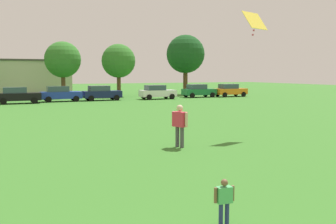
{
  "coord_description": "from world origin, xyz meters",
  "views": [
    {
      "loc": [
        -1.9,
        -3.16,
        3.09
      ],
      "look_at": [
        3.56,
        9.07,
        1.72
      ],
      "focal_mm": 40.56,
      "sensor_mm": 36.0,
      "label": 1
    }
  ],
  "objects_px": {
    "parked_car_blue_3": "(60,94)",
    "parked_car_white_5": "(157,92)",
    "child_kite_flyer": "(224,198)",
    "tree_far_right": "(185,54)",
    "parked_car_orange_7": "(230,90)",
    "tree_center": "(63,60)",
    "kite": "(255,21)",
    "tree_right": "(119,61)",
    "parked_car_green_6": "(198,91)",
    "adult_bystander": "(180,122)",
    "parked_car_black_2": "(18,95)",
    "parked_car_navy_4": "(101,93)"
  },
  "relations": [
    {
      "from": "kite",
      "to": "parked_car_black_2",
      "type": "xyz_separation_m",
      "value": [
        -9.8,
        26.21,
        -4.74
      ]
    },
    {
      "from": "parked_car_blue_3",
      "to": "tree_far_right",
      "type": "distance_m",
      "value": 20.8
    },
    {
      "from": "parked_car_black_2",
      "to": "tree_center",
      "type": "xyz_separation_m",
      "value": [
        5.82,
        8.01,
        3.94
      ]
    },
    {
      "from": "parked_car_navy_4",
      "to": "child_kite_flyer",
      "type": "bearing_deg",
      "value": -100.31
    },
    {
      "from": "child_kite_flyer",
      "to": "kite",
      "type": "relative_size",
      "value": 0.64
    },
    {
      "from": "child_kite_flyer",
      "to": "tree_center",
      "type": "bearing_deg",
      "value": 89.95
    },
    {
      "from": "parked_car_white_5",
      "to": "tree_far_right",
      "type": "distance_m",
      "value": 12.06
    },
    {
      "from": "adult_bystander",
      "to": "tree_right",
      "type": "xyz_separation_m",
      "value": [
        7.87,
        34.98,
        3.65
      ]
    },
    {
      "from": "kite",
      "to": "tree_far_right",
      "type": "bearing_deg",
      "value": 68.54
    },
    {
      "from": "parked_car_blue_3",
      "to": "tree_right",
      "type": "xyz_separation_m",
      "value": [
        8.55,
        6.27,
        3.85
      ]
    },
    {
      "from": "parked_car_orange_7",
      "to": "child_kite_flyer",
      "type": "bearing_deg",
      "value": -123.45
    },
    {
      "from": "child_kite_flyer",
      "to": "adult_bystander",
      "type": "distance_m",
      "value": 8.24
    },
    {
      "from": "child_kite_flyer",
      "to": "parked_car_green_6",
      "type": "distance_m",
      "value": 41.59
    },
    {
      "from": "tree_far_right",
      "to": "parked_car_white_5",
      "type": "bearing_deg",
      "value": -134.61
    },
    {
      "from": "adult_bystander",
      "to": "tree_center",
      "type": "bearing_deg",
      "value": -23.76
    },
    {
      "from": "tree_center",
      "to": "tree_right",
      "type": "bearing_deg",
      "value": -4.66
    },
    {
      "from": "parked_car_green_6",
      "to": "adult_bystander",
      "type": "bearing_deg",
      "value": -119.97
    },
    {
      "from": "parked_car_navy_4",
      "to": "tree_far_right",
      "type": "relative_size",
      "value": 0.5
    },
    {
      "from": "parked_car_white_5",
      "to": "parked_car_green_6",
      "type": "relative_size",
      "value": 1.0
    },
    {
      "from": "child_kite_flyer",
      "to": "tree_far_right",
      "type": "bearing_deg",
      "value": 68.79
    },
    {
      "from": "parked_car_green_6",
      "to": "tree_center",
      "type": "height_order",
      "value": "tree_center"
    },
    {
      "from": "parked_car_orange_7",
      "to": "parked_car_blue_3",
      "type": "bearing_deg",
      "value": 179.51
    },
    {
      "from": "tree_far_right",
      "to": "adult_bystander",
      "type": "bearing_deg",
      "value": -116.99
    },
    {
      "from": "tree_center",
      "to": "parked_car_green_6",
      "type": "bearing_deg",
      "value": -22.27
    },
    {
      "from": "tree_center",
      "to": "tree_right",
      "type": "xyz_separation_m",
      "value": [
        7.15,
        -0.58,
        -0.09
      ]
    },
    {
      "from": "parked_car_navy_4",
      "to": "tree_right",
      "type": "relative_size",
      "value": 0.62
    },
    {
      "from": "parked_car_blue_3",
      "to": "parked_car_orange_7",
      "type": "bearing_deg",
      "value": -0.49
    },
    {
      "from": "parked_car_black_2",
      "to": "tree_right",
      "type": "bearing_deg",
      "value": 29.78
    },
    {
      "from": "tree_right",
      "to": "parked_car_green_6",
      "type": "bearing_deg",
      "value": -34.0
    },
    {
      "from": "parked_car_blue_3",
      "to": "child_kite_flyer",
      "type": "bearing_deg",
      "value": -93.24
    },
    {
      "from": "tree_right",
      "to": "kite",
      "type": "bearing_deg",
      "value": -95.4
    },
    {
      "from": "parked_car_white_5",
      "to": "parked_car_orange_7",
      "type": "distance_m",
      "value": 10.71
    },
    {
      "from": "child_kite_flyer",
      "to": "parked_car_orange_7",
      "type": "height_order",
      "value": "parked_car_orange_7"
    },
    {
      "from": "adult_bystander",
      "to": "tree_right",
      "type": "height_order",
      "value": "tree_right"
    },
    {
      "from": "parked_car_blue_3",
      "to": "tree_center",
      "type": "bearing_deg",
      "value": 78.51
    },
    {
      "from": "parked_car_navy_4",
      "to": "parked_car_green_6",
      "type": "distance_m",
      "value": 12.86
    },
    {
      "from": "parked_car_green_6",
      "to": "tree_right",
      "type": "xyz_separation_m",
      "value": [
        -8.86,
        5.98,
        3.85
      ]
    },
    {
      "from": "tree_far_right",
      "to": "child_kite_flyer",
      "type": "bearing_deg",
      "value": -115.72
    },
    {
      "from": "kite",
      "to": "tree_right",
      "type": "bearing_deg",
      "value": 84.6
    },
    {
      "from": "parked_car_orange_7",
      "to": "tree_center",
      "type": "relative_size",
      "value": 0.6
    },
    {
      "from": "parked_car_black_2",
      "to": "tree_center",
      "type": "relative_size",
      "value": 0.6
    },
    {
      "from": "adult_bystander",
      "to": "parked_car_blue_3",
      "type": "height_order",
      "value": "adult_bystander"
    },
    {
      "from": "child_kite_flyer",
      "to": "parked_car_green_6",
      "type": "bearing_deg",
      "value": 66.6
    },
    {
      "from": "parked_car_blue_3",
      "to": "parked_car_white_5",
      "type": "bearing_deg",
      "value": -3.72
    },
    {
      "from": "parked_car_blue_3",
      "to": "parked_car_white_5",
      "type": "xyz_separation_m",
      "value": [
        11.2,
        -0.73,
        0.0
      ]
    },
    {
      "from": "parked_car_black_2",
      "to": "tree_far_right",
      "type": "xyz_separation_m",
      "value": [
        23.34,
        8.24,
        5.0
      ]
    },
    {
      "from": "parked_car_black_2",
      "to": "tree_right",
      "type": "distance_m",
      "value": 15.44
    },
    {
      "from": "parked_car_white_5",
      "to": "tree_far_right",
      "type": "relative_size",
      "value": 0.5
    },
    {
      "from": "child_kite_flyer",
      "to": "parked_car_blue_3",
      "type": "height_order",
      "value": "parked_car_blue_3"
    },
    {
      "from": "parked_car_navy_4",
      "to": "parked_car_orange_7",
      "type": "relative_size",
      "value": 1.0
    }
  ]
}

